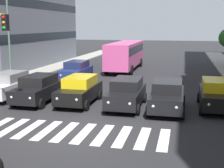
% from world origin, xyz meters
% --- Properties ---
extents(ground_plane, '(180.00, 180.00, 0.00)m').
position_xyz_m(ground_plane, '(0.00, 0.00, 0.00)').
color(ground_plane, '#262628').
extents(crosswalk_markings, '(8.55, 2.80, 0.01)m').
position_xyz_m(crosswalk_markings, '(-0.00, 0.00, 0.00)').
color(crosswalk_markings, silver).
rests_on(crosswalk_markings, ground_plane).
extents(car_0, '(2.02, 4.44, 1.72)m').
position_xyz_m(car_0, '(-6.68, -5.72, 0.89)').
color(car_0, black).
rests_on(car_0, ground_plane).
extents(car_1, '(2.02, 4.44, 1.72)m').
position_xyz_m(car_1, '(-3.90, -4.69, 0.89)').
color(car_1, black).
rests_on(car_1, ground_plane).
extents(car_2, '(2.02, 4.44, 1.72)m').
position_xyz_m(car_2, '(-1.51, -4.93, 0.89)').
color(car_2, black).
rests_on(car_2, ground_plane).
extents(car_3, '(2.02, 4.44, 1.72)m').
position_xyz_m(car_3, '(1.49, -5.16, 0.89)').
color(car_3, black).
rests_on(car_3, ground_plane).
extents(car_4, '(2.02, 4.44, 1.72)m').
position_xyz_m(car_4, '(4.17, -4.93, 0.89)').
color(car_4, black).
rests_on(car_4, ground_plane).
extents(car_5, '(2.02, 4.44, 1.72)m').
position_xyz_m(car_5, '(6.66, -5.60, 0.89)').
color(car_5, silver).
rests_on(car_5, ground_plane).
extents(car_row2_0, '(2.02, 4.44, 1.72)m').
position_xyz_m(car_row2_0, '(4.47, -13.01, 0.89)').
color(car_row2_0, navy).
rests_on(car_row2_0, ground_plane).
extents(bus_behind_traffic, '(2.78, 10.50, 3.00)m').
position_xyz_m(bus_behind_traffic, '(1.49, -20.68, 1.86)').
color(bus_behind_traffic, '#DB5193').
rests_on(bus_behind_traffic, ground_plane).
extents(street_lamp_right, '(3.24, 0.28, 7.31)m').
position_xyz_m(street_lamp_right, '(8.44, -9.83, 4.64)').
color(street_lamp_right, '#4C6B56').
rests_on(street_lamp_right, sidewalk_right).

